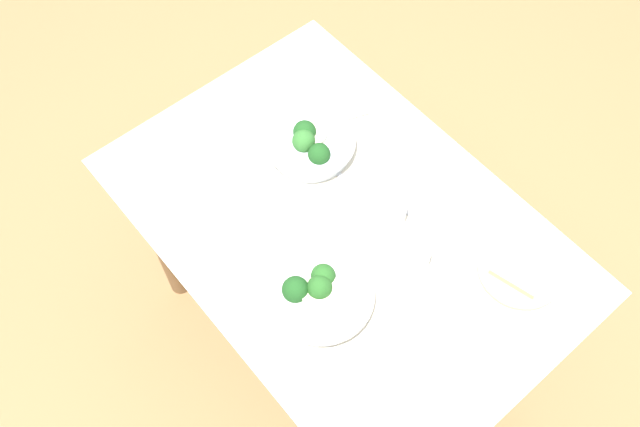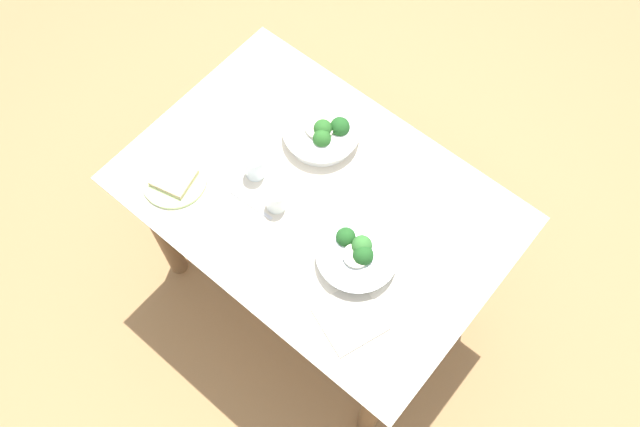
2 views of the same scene
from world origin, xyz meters
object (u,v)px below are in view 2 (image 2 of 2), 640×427
(broccoli_bowl_far, at_px, (357,254))
(fork_by_near_bowl, at_px, (318,232))
(broccoli_bowl_near, at_px, (323,133))
(water_glass_side, at_px, (276,199))
(table_knife_left, at_px, (248,203))
(napkin_folded_upper, at_px, (350,318))
(bread_side_plate, at_px, (174,179))
(fork_by_far_bowl, at_px, (384,211))
(water_glass_center, at_px, (254,166))

(broccoli_bowl_far, height_order, fork_by_near_bowl, broccoli_bowl_far)
(broccoli_bowl_near, height_order, water_glass_side, broccoli_bowl_near)
(broccoli_bowl_near, bearing_deg, fork_by_near_bowl, 127.31)
(broccoli_bowl_far, height_order, water_glass_side, broccoli_bowl_far)
(table_knife_left, height_order, napkin_folded_upper, napkin_folded_upper)
(bread_side_plate, bearing_deg, water_glass_side, -155.13)
(water_glass_side, bearing_deg, napkin_folded_upper, 161.14)
(water_glass_side, relative_size, fork_by_near_bowl, 0.76)
(bread_side_plate, distance_m, table_knife_left, 0.25)
(bread_side_plate, relative_size, fork_by_far_bowl, 1.88)
(bread_side_plate, height_order, fork_by_near_bowl, bread_side_plate)
(fork_by_far_bowl, height_order, table_knife_left, same)
(water_glass_center, bearing_deg, table_knife_left, 120.59)
(broccoli_bowl_far, bearing_deg, fork_by_near_bowl, 2.60)
(broccoli_bowl_near, distance_m, table_knife_left, 0.34)
(broccoli_bowl_far, xyz_separation_m, water_glass_side, (0.30, 0.02, 0.01))
(fork_by_far_bowl, distance_m, table_knife_left, 0.42)
(bread_side_plate, distance_m, napkin_folded_upper, 0.71)
(fork_by_near_bowl, bearing_deg, napkin_folded_upper, -27.40)
(broccoli_bowl_near, xyz_separation_m, water_glass_center, (0.08, 0.24, 0.01))
(fork_by_far_bowl, relative_size, table_knife_left, 0.59)
(water_glass_center, xyz_separation_m, table_knife_left, (-0.06, 0.10, -0.04))
(water_glass_center, bearing_deg, water_glass_side, 161.17)
(broccoli_bowl_far, bearing_deg, table_knife_left, 10.54)
(water_glass_center, height_order, fork_by_near_bowl, water_glass_center)
(fork_by_near_bowl, relative_size, table_knife_left, 0.61)
(water_glass_center, bearing_deg, fork_by_far_bowl, -158.87)
(broccoli_bowl_near, relative_size, water_glass_center, 2.74)
(broccoli_bowl_far, xyz_separation_m, bread_side_plate, (0.61, 0.16, -0.02))
(broccoli_bowl_far, xyz_separation_m, fork_by_far_bowl, (0.03, -0.18, -0.03))
(water_glass_center, distance_m, fork_by_far_bowl, 0.43)
(table_knife_left, distance_m, napkin_folded_upper, 0.48)
(broccoli_bowl_far, height_order, napkin_folded_upper, broccoli_bowl_far)
(broccoli_bowl_near, relative_size, fork_by_far_bowl, 2.29)
(broccoli_bowl_near, bearing_deg, bread_side_plate, 58.67)
(water_glass_center, bearing_deg, broccoli_bowl_far, 176.62)
(bread_side_plate, bearing_deg, napkin_folded_upper, -179.68)
(broccoli_bowl_far, relative_size, water_glass_side, 2.86)
(fork_by_near_bowl, distance_m, table_knife_left, 0.24)
(broccoli_bowl_far, relative_size, water_glass_center, 2.64)
(water_glass_center, distance_m, table_knife_left, 0.12)
(water_glass_side, xyz_separation_m, napkin_folded_upper, (-0.40, 0.14, -0.04))
(broccoli_bowl_near, bearing_deg, broccoli_bowl_far, 142.99)
(broccoli_bowl_far, xyz_separation_m, fork_by_near_bowl, (0.14, 0.01, -0.03))
(napkin_folded_upper, bearing_deg, fork_by_near_bowl, -31.44)
(broccoli_bowl_far, bearing_deg, broccoli_bowl_near, -37.01)
(broccoli_bowl_far, distance_m, table_knife_left, 0.38)
(broccoli_bowl_near, xyz_separation_m, table_knife_left, (0.02, 0.33, -0.03))
(water_glass_center, distance_m, fork_by_near_bowl, 0.29)
(water_glass_side, xyz_separation_m, fork_by_far_bowl, (-0.27, -0.20, -0.04))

